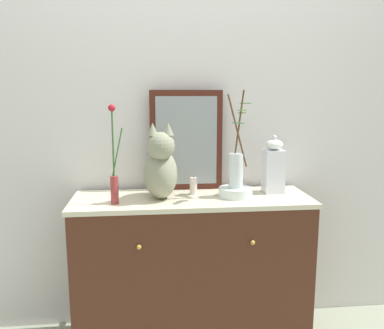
% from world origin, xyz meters
% --- Properties ---
extents(wall_back, '(4.40, 0.08, 2.60)m').
position_xyz_m(wall_back, '(0.00, 0.29, 1.30)').
color(wall_back, silver).
rests_on(wall_back, ground_plane).
extents(sideboard, '(1.29, 0.44, 0.84)m').
position_xyz_m(sideboard, '(0.00, -0.00, 0.42)').
color(sideboard, '#472416').
rests_on(sideboard, ground_plane).
extents(mirror_leaning, '(0.41, 0.03, 0.57)m').
position_xyz_m(mirror_leaning, '(-0.01, 0.19, 1.13)').
color(mirror_leaning, '#461C13').
rests_on(mirror_leaning, sideboard).
extents(cat_sitting, '(0.18, 0.46, 0.41)m').
position_xyz_m(cat_sitting, '(-0.17, -0.01, 1.01)').
color(cat_sitting, gray).
rests_on(cat_sitting, sideboard).
extents(vase_slim_green, '(0.07, 0.04, 0.50)m').
position_xyz_m(vase_slim_green, '(-0.40, -0.08, 1.00)').
color(vase_slim_green, maroon).
rests_on(vase_slim_green, sideboard).
extents(bowl_porcelain, '(0.18, 0.18, 0.05)m').
position_xyz_m(bowl_porcelain, '(0.24, -0.01, 0.87)').
color(bowl_porcelain, silver).
rests_on(bowl_porcelain, sideboard).
extents(vase_glass_clear, '(0.15, 0.22, 0.52)m').
position_xyz_m(vase_glass_clear, '(0.24, -0.01, 1.01)').
color(vase_glass_clear, silver).
rests_on(vase_glass_clear, bowl_porcelain).
extents(jar_lidded_porcelain, '(0.11, 0.11, 0.33)m').
position_xyz_m(jar_lidded_porcelain, '(0.47, 0.06, 0.99)').
color(jar_lidded_porcelain, white).
rests_on(jar_lidded_porcelain, sideboard).
extents(candle_pillar, '(0.04, 0.04, 0.11)m').
position_xyz_m(candle_pillar, '(0.01, 0.07, 0.89)').
color(candle_pillar, silver).
rests_on(candle_pillar, sideboard).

